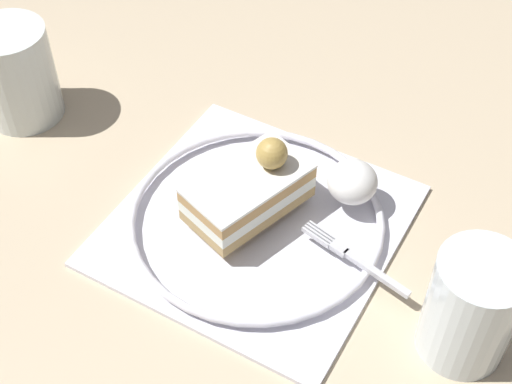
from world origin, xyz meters
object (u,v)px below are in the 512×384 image
dessert_plate (256,221)px  cake_slice (253,190)px  drink_glass_far (472,307)px  whipped_cream_dollop (352,182)px  fork (352,257)px  drink_glass_near (15,80)px

dessert_plate → cake_slice: bearing=143.0°
dessert_plate → cake_slice: cake_slice is taller
dessert_plate → drink_glass_far: size_ratio=2.64×
whipped_cream_dollop → cake_slice: bearing=-136.9°
dessert_plate → fork: bearing=3.3°
drink_glass_near → cake_slice: bearing=3.4°
fork → drink_glass_near: bearing=-177.5°
dessert_plate → drink_glass_near: (-0.29, -0.01, 0.04)m
dessert_plate → whipped_cream_dollop: size_ratio=5.80×
cake_slice → whipped_cream_dollop: cake_slice is taller
fork → drink_glass_far: 0.11m
drink_glass_far → cake_slice: bearing=177.5°
cake_slice → whipped_cream_dollop: bearing=43.1°
drink_glass_near → drink_glass_far: (0.50, 0.01, 0.00)m
dessert_plate → whipped_cream_dollop: bearing=49.3°
whipped_cream_dollop → dessert_plate: bearing=-130.7°
dessert_plate → cake_slice: 0.03m
cake_slice → drink_glass_far: (0.21, -0.01, 0.01)m
drink_glass_near → whipped_cream_dollop: bearing=12.8°
dessert_plate → fork: size_ratio=2.40×
fork → dessert_plate: bearing=-176.7°
fork → whipped_cream_dollop: bearing=120.9°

